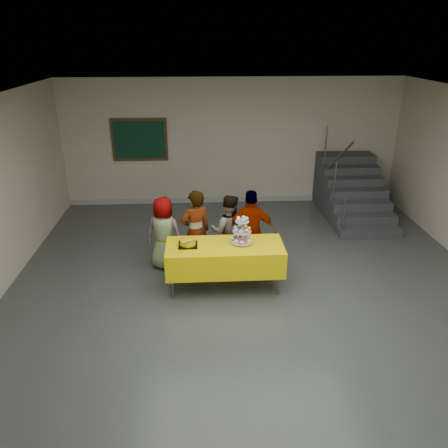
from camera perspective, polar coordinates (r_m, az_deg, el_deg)
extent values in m
plane|color=#4C514C|center=(6.59, 4.35, -12.33)|extent=(10.00, 10.00, 0.00)
cube|color=beige|center=(10.59, 1.06, 10.59)|extent=(8.00, 0.04, 3.00)
cube|color=silver|center=(5.42, 5.33, 14.39)|extent=(8.00, 10.00, 0.04)
cube|color=#999999|center=(10.98, 1.02, 3.22)|extent=(7.90, 0.03, 0.12)
cylinder|color=#595960|center=(6.91, -6.78, -7.01)|extent=(0.04, 0.04, 0.73)
cylinder|color=#595960|center=(7.00, 7.17, -6.59)|extent=(0.04, 0.04, 0.73)
cylinder|color=#595960|center=(7.41, -6.56, -4.74)|extent=(0.04, 0.04, 0.73)
cylinder|color=#595960|center=(7.50, 6.40, -4.39)|extent=(0.04, 0.04, 0.73)
cube|color=#595960|center=(6.98, 0.10, -2.99)|extent=(1.80, 0.70, 0.02)
cube|color=yellow|center=(7.06, 0.10, -4.37)|extent=(1.88, 0.78, 0.44)
cylinder|color=silver|center=(7.05, 2.33, -2.40)|extent=(0.18, 0.18, 0.01)
cylinder|color=silver|center=(6.97, 2.36, -0.88)|extent=(0.02, 0.02, 0.42)
cylinder|color=silver|center=(7.04, 2.33, -2.21)|extent=(0.38, 0.38, 0.01)
cylinder|color=silver|center=(6.97, 2.36, -0.95)|extent=(0.30, 0.30, 0.01)
cylinder|color=silver|center=(6.90, 2.38, 0.34)|extent=(0.22, 0.22, 0.01)
cube|color=black|center=(6.97, -4.72, -2.73)|extent=(0.30, 0.30, 0.02)
cylinder|color=#F7CB00|center=(6.96, -4.73, -2.41)|extent=(0.25, 0.25, 0.07)
ellipsoid|color=#F7CB00|center=(6.94, -4.74, -2.15)|extent=(0.25, 0.25, 0.05)
ellipsoid|color=white|center=(6.90, -4.38, -2.13)|extent=(0.08, 0.08, 0.02)
cube|color=silver|center=(6.82, -4.93, -2.49)|extent=(0.30, 0.16, 0.04)
imported|color=slate|center=(7.72, -7.84, -1.19)|extent=(0.74, 0.60, 1.32)
imported|color=slate|center=(7.53, -3.73, -0.97)|extent=(0.64, 0.53, 1.49)
imported|color=slate|center=(7.71, 0.60, -0.91)|extent=(0.70, 0.58, 1.34)
imported|color=slate|center=(7.53, 3.58, -0.96)|extent=(0.90, 0.45, 1.48)
cube|color=#424447|center=(9.54, 18.46, -1.05)|extent=(1.30, 0.30, 0.18)
cube|color=#424447|center=(9.76, 17.92, 0.16)|extent=(1.30, 0.30, 0.36)
cube|color=#424447|center=(9.99, 17.40, 1.31)|extent=(1.30, 0.30, 0.54)
cube|color=#424447|center=(10.22, 16.90, 2.41)|extent=(1.30, 0.30, 0.72)
cube|color=#424447|center=(10.45, 16.43, 3.46)|extent=(1.30, 0.30, 0.90)
cube|color=#424447|center=(10.69, 15.97, 4.46)|extent=(1.30, 0.30, 1.08)
cube|color=#424447|center=(10.93, 15.53, 5.42)|extent=(1.30, 0.30, 1.26)
cube|color=#424447|center=(11.20, 15.07, 5.90)|extent=(1.30, 0.30, 1.26)
cylinder|color=#595960|center=(9.16, 15.36, 0.77)|extent=(0.04, 0.04, 0.90)
cylinder|color=#595960|center=(9.69, 14.27, 5.53)|extent=(0.04, 0.04, 0.90)
cylinder|color=#595960|center=(10.38, 13.14, 9.90)|extent=(0.04, 0.04, 0.90)
cylinder|color=#595960|center=(9.62, 14.45, 8.18)|extent=(0.04, 1.85, 1.20)
cube|color=#472B16|center=(10.60, -10.97, 10.74)|extent=(1.30, 0.04, 1.00)
cube|color=#113622|center=(10.58, -10.99, 10.71)|extent=(1.18, 0.02, 0.88)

